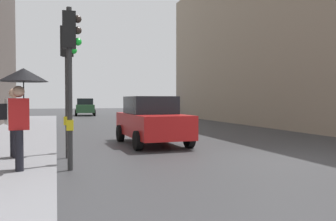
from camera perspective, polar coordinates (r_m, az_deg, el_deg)
ground_plane at (r=10.32m, az=17.35°, el=-7.48°), size 120.00×120.00×0.00m
sidewalk_kerb at (r=14.54m, az=-23.48°, el=-4.56°), size 3.11×40.00×0.16m
building_facade_right at (r=27.62m, az=22.94°, el=10.00°), size 12.00×27.12×11.34m
traffic_light_near_left at (r=8.61m, az=-15.27°, el=8.02°), size 0.43×0.25×3.76m
traffic_light_near_right at (r=10.42m, az=-15.65°, el=7.00°), size 0.45×0.33×3.78m
car_blue_van at (r=36.03m, az=-4.31°, el=0.53°), size 2.19×4.29×1.76m
car_red_sedan at (r=13.17m, az=-2.61°, el=-1.58°), size 2.15×4.27×1.76m
car_green_estate at (r=38.07m, az=-13.06°, el=0.55°), size 2.23×4.31×1.76m
pedestrian_with_umbrella at (r=8.08m, az=-22.22°, el=3.03°), size 1.00×1.00×2.14m
pedestrian_with_black_backpack at (r=9.96m, az=-23.56°, el=-1.16°), size 0.66×0.46×1.77m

